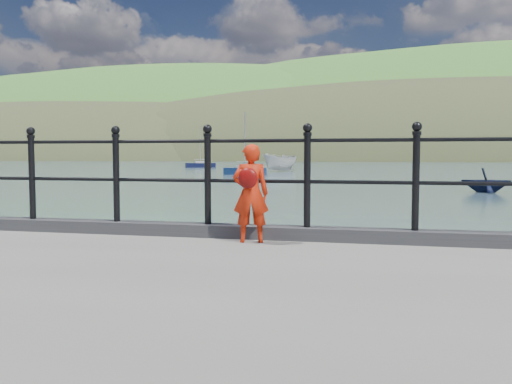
% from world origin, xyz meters
% --- Properties ---
extents(ground, '(600.00, 600.00, 0.00)m').
position_xyz_m(ground, '(0.00, 0.00, 0.00)').
color(ground, '#2D4251').
rests_on(ground, ground).
extents(kerb, '(60.00, 0.30, 0.15)m').
position_xyz_m(kerb, '(0.00, -0.15, 1.07)').
color(kerb, '#28282B').
rests_on(kerb, quay).
extents(railing, '(18.11, 0.11, 1.20)m').
position_xyz_m(railing, '(0.00, -0.15, 1.82)').
color(railing, black).
rests_on(railing, kerb).
extents(far_shore, '(830.00, 200.00, 156.00)m').
position_xyz_m(far_shore, '(38.34, 239.41, -22.57)').
color(far_shore, '#333A21').
rests_on(far_shore, ground).
extents(child, '(0.46, 0.36, 1.10)m').
position_xyz_m(child, '(0.01, -0.46, 1.56)').
color(child, red).
rests_on(child, quay).
extents(launch_white, '(4.59, 5.89, 2.16)m').
position_xyz_m(launch_white, '(-10.49, 57.17, 1.08)').
color(launch_white, beige).
rests_on(launch_white, ground).
extents(launch_navy, '(2.61, 2.31, 1.28)m').
position_xyz_m(launch_navy, '(6.77, 24.32, 0.64)').
color(launch_navy, black).
rests_on(launch_navy, ground).
extents(sailboat_port, '(4.51, 2.65, 6.49)m').
position_xyz_m(sailboat_port, '(-12.06, 46.32, 0.34)').
color(sailboat_port, '#12284F').
rests_on(sailboat_port, ground).
extents(sailboat_left, '(4.86, 3.51, 6.91)m').
position_xyz_m(sailboat_left, '(-27.10, 76.28, 0.34)').
color(sailboat_left, black).
rests_on(sailboat_left, ground).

